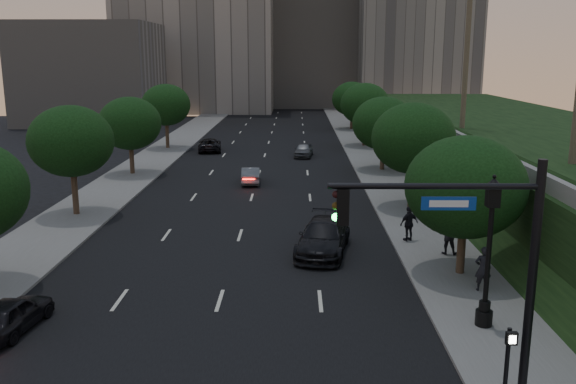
{
  "coord_description": "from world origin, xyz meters",
  "views": [
    {
      "loc": [
        3.0,
        -17.63,
        9.55
      ],
      "look_at": [
        2.67,
        8.8,
        3.6
      ],
      "focal_mm": 38.0,
      "sensor_mm": 36.0,
      "label": 1
    }
  ],
  "objects_px": {
    "street_lamp": "(488,259)",
    "sedan_near_left": "(11,314)",
    "traffic_signal_mast": "(490,284)",
    "pedestrian_b": "(448,235)",
    "sedan_near_right": "(323,237)",
    "sedan_mid_left": "(251,175)",
    "pedestrian_c": "(409,224)",
    "sedan_far_right": "(304,150)",
    "sedan_far_left": "(210,145)",
    "pedestrian_a": "(483,269)"
  },
  "relations": [
    {
      "from": "sedan_near_left",
      "to": "pedestrian_b",
      "type": "distance_m",
      "value": 19.31
    },
    {
      "from": "traffic_signal_mast",
      "to": "pedestrian_a",
      "type": "relative_size",
      "value": 3.74
    },
    {
      "from": "sedan_far_right",
      "to": "pedestrian_b",
      "type": "relative_size",
      "value": 2.08
    },
    {
      "from": "sedan_mid_left",
      "to": "pedestrian_c",
      "type": "xyz_separation_m",
      "value": [
        9.27,
        -15.04,
        0.43
      ]
    },
    {
      "from": "sedan_near_right",
      "to": "pedestrian_b",
      "type": "height_order",
      "value": "pedestrian_b"
    },
    {
      "from": "sedan_near_left",
      "to": "sedan_near_right",
      "type": "bearing_deg",
      "value": -134.35
    },
    {
      "from": "sedan_far_right",
      "to": "sedan_near_left",
      "type": "bearing_deg",
      "value": -98.99
    },
    {
      "from": "pedestrian_c",
      "to": "traffic_signal_mast",
      "type": "bearing_deg",
      "value": 60.73
    },
    {
      "from": "street_lamp",
      "to": "pedestrian_c",
      "type": "xyz_separation_m",
      "value": [
        -0.85,
        10.13,
        -1.57
      ]
    },
    {
      "from": "sedan_far_left",
      "to": "sedan_far_right",
      "type": "distance_m",
      "value": 10.07
    },
    {
      "from": "sedan_far_left",
      "to": "pedestrian_b",
      "type": "relative_size",
      "value": 2.53
    },
    {
      "from": "sedan_near_right",
      "to": "sedan_far_right",
      "type": "relative_size",
      "value": 1.41
    },
    {
      "from": "sedan_near_right",
      "to": "sedan_mid_left",
      "type": "bearing_deg",
      "value": 116.49
    },
    {
      "from": "sedan_near_left",
      "to": "sedan_far_right",
      "type": "distance_m",
      "value": 39.58
    },
    {
      "from": "street_lamp",
      "to": "sedan_near_left",
      "type": "distance_m",
      "value": 16.84
    },
    {
      "from": "sedan_near_left",
      "to": "sedan_far_right",
      "type": "bearing_deg",
      "value": -98.3
    },
    {
      "from": "sedan_far_left",
      "to": "pedestrian_b",
      "type": "bearing_deg",
      "value": 108.9
    },
    {
      "from": "pedestrian_a",
      "to": "pedestrian_c",
      "type": "height_order",
      "value": "pedestrian_a"
    },
    {
      "from": "sedan_mid_left",
      "to": "sedan_far_left",
      "type": "bearing_deg",
      "value": -74.48
    },
    {
      "from": "traffic_signal_mast",
      "to": "sedan_far_left",
      "type": "distance_m",
      "value": 48.21
    },
    {
      "from": "sedan_mid_left",
      "to": "pedestrian_c",
      "type": "relative_size",
      "value": 2.11
    },
    {
      "from": "sedan_far_left",
      "to": "pedestrian_a",
      "type": "height_order",
      "value": "pedestrian_a"
    },
    {
      "from": "pedestrian_b",
      "to": "pedestrian_c",
      "type": "height_order",
      "value": "pedestrian_b"
    },
    {
      "from": "sedan_mid_left",
      "to": "pedestrian_a",
      "type": "relative_size",
      "value": 2.06
    },
    {
      "from": "sedan_mid_left",
      "to": "sedan_near_right",
      "type": "relative_size",
      "value": 0.69
    },
    {
      "from": "sedan_mid_left",
      "to": "pedestrian_a",
      "type": "height_order",
      "value": "pedestrian_a"
    },
    {
      "from": "traffic_signal_mast",
      "to": "sedan_far_right",
      "type": "distance_m",
      "value": 43.09
    },
    {
      "from": "sedan_mid_left",
      "to": "traffic_signal_mast",
      "type": "bearing_deg",
      "value": 102.69
    },
    {
      "from": "sedan_mid_left",
      "to": "pedestrian_b",
      "type": "bearing_deg",
      "value": 119.08
    },
    {
      "from": "sedan_near_right",
      "to": "street_lamp",
      "type": "bearing_deg",
      "value": -47.58
    },
    {
      "from": "street_lamp",
      "to": "pedestrian_a",
      "type": "height_order",
      "value": "street_lamp"
    },
    {
      "from": "traffic_signal_mast",
      "to": "street_lamp",
      "type": "height_order",
      "value": "traffic_signal_mast"
    },
    {
      "from": "traffic_signal_mast",
      "to": "pedestrian_b",
      "type": "bearing_deg",
      "value": 80.27
    },
    {
      "from": "traffic_signal_mast",
      "to": "sedan_near_left",
      "type": "xyz_separation_m",
      "value": [
        -15.13,
        4.69,
        -3.03
      ]
    },
    {
      "from": "sedan_near_right",
      "to": "pedestrian_a",
      "type": "relative_size",
      "value": 2.99
    },
    {
      "from": "traffic_signal_mast",
      "to": "pedestrian_c",
      "type": "height_order",
      "value": "traffic_signal_mast"
    },
    {
      "from": "traffic_signal_mast",
      "to": "pedestrian_a",
      "type": "bearing_deg",
      "value": 73.31
    },
    {
      "from": "sedan_far_left",
      "to": "pedestrian_a",
      "type": "xyz_separation_m",
      "value": [
        16.35,
        -37.71,
        0.42
      ]
    },
    {
      "from": "street_lamp",
      "to": "pedestrian_c",
      "type": "relative_size",
      "value": 3.07
    },
    {
      "from": "pedestrian_b",
      "to": "sedan_near_left",
      "type": "bearing_deg",
      "value": 39.6
    },
    {
      "from": "sedan_near_left",
      "to": "pedestrian_c",
      "type": "bearing_deg",
      "value": -138.94
    },
    {
      "from": "sedan_near_left",
      "to": "pedestrian_c",
      "type": "relative_size",
      "value": 2.05
    },
    {
      "from": "pedestrian_a",
      "to": "sedan_near_left",
      "type": "bearing_deg",
      "value": 11.95
    },
    {
      "from": "traffic_signal_mast",
      "to": "sedan_mid_left",
      "type": "relative_size",
      "value": 1.82
    },
    {
      "from": "sedan_near_left",
      "to": "sedan_near_right",
      "type": "height_order",
      "value": "sedan_near_right"
    },
    {
      "from": "traffic_signal_mast",
      "to": "sedan_near_left",
      "type": "relative_size",
      "value": 1.87
    },
    {
      "from": "sedan_mid_left",
      "to": "street_lamp",
      "type": "bearing_deg",
      "value": 108.86
    },
    {
      "from": "sedan_near_left",
      "to": "pedestrian_a",
      "type": "bearing_deg",
      "value": -160.68
    },
    {
      "from": "sedan_near_left",
      "to": "pedestrian_b",
      "type": "relative_size",
      "value": 1.97
    },
    {
      "from": "sedan_near_left",
      "to": "pedestrian_b",
      "type": "bearing_deg",
      "value": -146.64
    }
  ]
}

